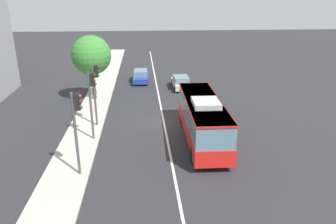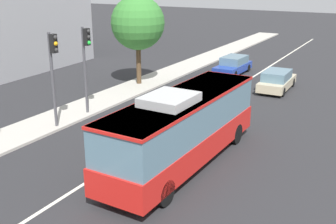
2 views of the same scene
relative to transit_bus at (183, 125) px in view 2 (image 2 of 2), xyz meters
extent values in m
plane|color=#28282B|center=(3.78, 2.58, -1.81)|extent=(160.00, 160.00, 0.00)
cube|color=#B2ADA3|center=(3.78, 9.03, -1.74)|extent=(80.00, 2.74, 0.14)
cube|color=silver|center=(3.78, 2.58, -1.80)|extent=(76.00, 0.16, 0.01)
cube|color=red|center=(0.02, 0.00, -0.83)|extent=(10.06, 2.73, 1.10)
cube|color=slate|center=(0.02, 0.00, 0.50)|extent=(9.85, 2.65, 1.58)
cube|color=red|center=(0.02, 0.00, 1.23)|extent=(9.96, 2.71, 0.12)
cube|color=#B2B2B2|center=(-1.18, 0.03, 1.47)|extent=(2.24, 1.85, 0.36)
cylinder|color=black|center=(3.45, 1.02, -1.31)|extent=(1.01, 0.32, 1.00)
cylinder|color=black|center=(3.40, -1.18, -1.31)|extent=(1.01, 0.32, 1.00)
cylinder|color=black|center=(-3.35, 1.18, -1.31)|extent=(1.01, 0.32, 1.00)
cylinder|color=black|center=(-3.40, -1.02, -1.31)|extent=(1.01, 0.32, 1.00)
cube|color=#C6B793|center=(14.37, -0.20, -1.29)|extent=(4.53, 1.88, 0.60)
cube|color=slate|center=(14.12, -0.20, -0.67)|extent=(2.55, 1.70, 0.64)
cylinder|color=black|center=(15.86, 0.63, -1.49)|extent=(0.64, 0.23, 0.64)
cylinder|color=black|center=(15.89, -0.97, -1.49)|extent=(0.64, 0.23, 0.64)
cylinder|color=black|center=(12.86, 0.57, -1.49)|extent=(0.64, 0.23, 0.64)
cylinder|color=black|center=(12.89, -1.03, -1.49)|extent=(0.64, 0.23, 0.64)
cube|color=#1E3899|center=(17.67, 4.47, -1.29)|extent=(4.55, 1.92, 0.60)
cube|color=slate|center=(17.92, 4.46, -0.67)|extent=(2.56, 1.72, 0.64)
cylinder|color=black|center=(16.15, 3.71, -1.49)|extent=(0.65, 0.24, 0.64)
cylinder|color=black|center=(16.19, 5.31, -1.49)|extent=(0.65, 0.24, 0.64)
cylinder|color=black|center=(19.15, 3.63, -1.49)|extent=(0.65, 0.24, 0.64)
cylinder|color=black|center=(19.19, 5.23, -1.49)|extent=(0.65, 0.24, 0.64)
cylinder|color=#47474C|center=(3.28, 8.16, 0.79)|extent=(0.16, 0.16, 5.20)
cube|color=black|center=(3.27, 7.88, 2.84)|extent=(0.32, 0.28, 0.96)
sphere|color=#2D2D2D|center=(3.27, 7.73, 3.16)|extent=(0.22, 0.22, 0.22)
sphere|color=#2D2D2D|center=(3.27, 7.73, 2.84)|extent=(0.22, 0.22, 0.22)
sphere|color=#1ED838|center=(3.27, 7.73, 2.52)|extent=(0.22, 0.22, 0.22)
cylinder|color=#47474C|center=(0.60, 8.08, 0.79)|extent=(0.16, 0.16, 5.20)
cube|color=black|center=(0.60, 7.80, 2.84)|extent=(0.32, 0.28, 0.96)
sphere|color=#2D2D2D|center=(0.60, 7.65, 3.16)|extent=(0.22, 0.22, 0.22)
sphere|color=#F9A514|center=(0.60, 7.65, 2.84)|extent=(0.22, 0.22, 0.22)
sphere|color=#2D2D2D|center=(0.60, 7.65, 2.52)|extent=(0.22, 0.22, 0.22)
cylinder|color=#4C3823|center=(10.65, 9.30, -0.22)|extent=(0.36, 0.36, 3.19)
sphere|color=#387F33|center=(10.65, 9.30, 2.85)|extent=(3.92, 3.92, 3.92)
cube|color=slate|center=(17.00, 26.19, 0.30)|extent=(0.68, 12.81, 1.50)
cube|color=slate|center=(17.00, 26.19, 3.70)|extent=(0.68, 12.81, 1.50)
camera|label=1|loc=(-21.17, 4.34, 8.22)|focal=33.52mm
camera|label=2|loc=(-14.87, -7.64, 6.15)|focal=44.26mm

